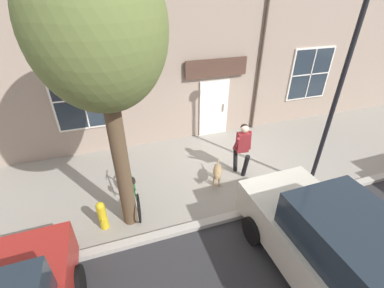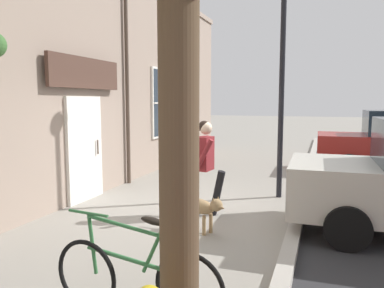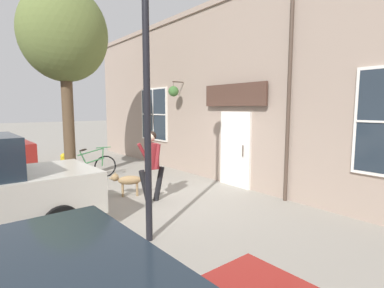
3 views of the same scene
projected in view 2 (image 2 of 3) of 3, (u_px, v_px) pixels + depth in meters
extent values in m
plane|color=gray|center=(184.00, 212.00, 6.82)|extent=(90.00, 90.00, 0.00)
cube|color=#B2ADA3|center=(297.00, 220.00, 6.15)|extent=(0.20, 28.00, 0.12)
cube|color=gray|center=(71.00, 72.00, 7.31)|extent=(0.30, 18.00, 5.14)
cube|color=white|center=(84.00, 149.00, 7.52)|extent=(0.10, 1.10, 2.10)
cube|color=#232D38|center=(85.00, 151.00, 7.52)|extent=(0.03, 0.90, 1.90)
cylinder|color=#47382D|center=(98.00, 147.00, 7.82)|extent=(0.03, 0.03, 0.30)
cube|color=#4C3328|center=(86.00, 73.00, 7.32)|extent=(0.08, 2.20, 0.60)
cylinder|color=#47382D|center=(127.00, 88.00, 8.94)|extent=(0.09, 0.09, 4.63)
cube|color=white|center=(165.00, 103.00, 11.21)|extent=(0.08, 1.82, 2.02)
cube|color=#232D38|center=(166.00, 103.00, 11.20)|extent=(0.03, 1.70, 1.90)
cube|color=white|center=(166.00, 103.00, 11.19)|extent=(0.04, 0.04, 1.90)
cube|color=white|center=(166.00, 103.00, 11.19)|extent=(0.04, 1.70, 0.04)
cylinder|color=black|center=(217.00, 193.00, 6.55)|extent=(0.31, 0.17, 0.82)
cylinder|color=black|center=(192.00, 192.00, 6.59)|extent=(0.31, 0.17, 0.82)
cube|color=maroon|center=(205.00, 154.00, 6.49)|extent=(0.26, 0.37, 0.59)
sphere|color=beige|center=(206.00, 128.00, 6.43)|extent=(0.22, 0.22, 0.22)
sphere|color=black|center=(204.00, 127.00, 6.44)|extent=(0.21, 0.21, 0.21)
cylinder|color=maroon|center=(208.00, 151.00, 6.71)|extent=(0.17, 0.10, 0.57)
cylinder|color=maroon|center=(204.00, 154.00, 6.24)|extent=(0.34, 0.12, 0.52)
ellipsoid|color=#997A51|center=(199.00, 206.00, 5.75)|extent=(0.64, 0.48, 0.22)
cylinder|color=#997A51|center=(211.00, 223.00, 5.71)|extent=(0.06, 0.06, 0.30)
cylinder|color=#997A51|center=(204.00, 226.00, 5.60)|extent=(0.06, 0.06, 0.30)
cylinder|color=#997A51|center=(194.00, 218.00, 5.96)|extent=(0.06, 0.06, 0.30)
cylinder|color=#997A51|center=(188.00, 220.00, 5.86)|extent=(0.06, 0.06, 0.30)
sphere|color=#997A51|center=(216.00, 205.00, 5.49)|extent=(0.19, 0.19, 0.19)
cone|color=#997A51|center=(222.00, 208.00, 5.41)|extent=(0.13, 0.12, 0.09)
cone|color=#997A51|center=(218.00, 199.00, 5.52)|extent=(0.06, 0.06, 0.07)
cone|color=#997A51|center=(214.00, 200.00, 5.45)|extent=(0.06, 0.06, 0.07)
cylinder|color=#997A51|center=(183.00, 198.00, 6.02)|extent=(0.20, 0.12, 0.14)
cylinder|color=brown|center=(179.00, 136.00, 2.98)|extent=(0.33, 0.33, 3.45)
torus|color=black|center=(86.00, 275.00, 3.62)|extent=(0.70, 0.12, 0.70)
cylinder|color=#33723F|center=(135.00, 261.00, 3.46)|extent=(0.98, 0.11, 0.21)
cylinder|color=#33723F|center=(154.00, 249.00, 3.40)|extent=(0.24, 0.05, 0.47)
cylinder|color=#33723F|center=(130.00, 227.00, 3.44)|extent=(0.83, 0.10, 0.18)
cylinder|color=#33723F|center=(92.00, 244.00, 3.56)|extent=(0.10, 0.04, 0.58)
cylinder|color=#33723F|center=(88.00, 213.00, 3.54)|extent=(0.46, 0.07, 0.03)
ellipsoid|color=black|center=(153.00, 221.00, 3.37)|extent=(0.25, 0.12, 0.10)
cylinder|color=black|center=(348.00, 229.00, 5.00)|extent=(0.62, 0.19, 0.62)
cylinder|color=black|center=(340.00, 197.00, 6.66)|extent=(0.62, 0.19, 0.62)
cylinder|color=black|center=(349.00, 165.00, 9.90)|extent=(0.62, 0.19, 0.62)
cylinder|color=black|center=(345.00, 156.00, 11.55)|extent=(0.62, 0.19, 0.62)
cylinder|color=black|center=(282.00, 82.00, 7.59)|extent=(0.11, 0.11, 4.80)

